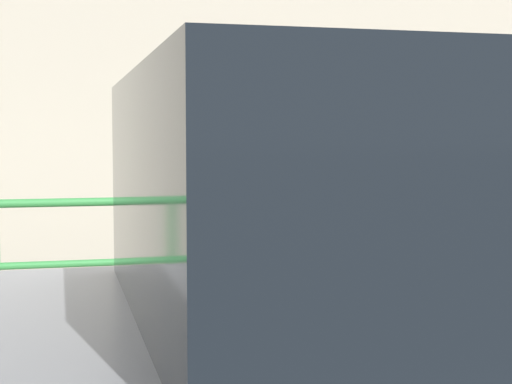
{
  "coord_description": "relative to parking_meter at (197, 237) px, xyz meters",
  "views": [
    {
      "loc": [
        -0.54,
        -3.25,
        1.59
      ],
      "look_at": [
        0.33,
        0.47,
        1.32
      ],
      "focal_mm": 54.66,
      "sensor_mm": 36.0,
      "label": 1
    }
  ],
  "objects": [
    {
      "name": "parking_meter",
      "position": [
        0.0,
        0.0,
        0.0
      ],
      "size": [
        0.16,
        0.17,
        1.34
      ],
      "rotation": [
        0.0,
        0.0,
        3.19
      ],
      "color": "slate",
      "rests_on": "sidewalk_curb"
    },
    {
      "name": "background_railing",
      "position": [
        -0.03,
        1.92,
        -0.23
      ],
      "size": [
        24.06,
        0.06,
        1.0
      ],
      "color": "#2D7A38",
      "rests_on": "sidewalk_curb"
    },
    {
      "name": "backdrop_wall",
      "position": [
        -0.03,
        3.71,
        0.83
      ],
      "size": [
        32.0,
        0.5,
        3.87
      ],
      "primitive_type": "cube",
      "color": "#ADA38E",
      "rests_on": "ground"
    },
    {
      "name": "pedestrian_at_meter",
      "position": [
        0.62,
        0.11,
        0.03
      ],
      "size": [
        0.61,
        0.63,
        1.72
      ],
      "rotation": [
        0.0,
        0.0,
        -2.85
      ],
      "color": "#1E233F",
      "rests_on": "sidewalk_curb"
    }
  ]
}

